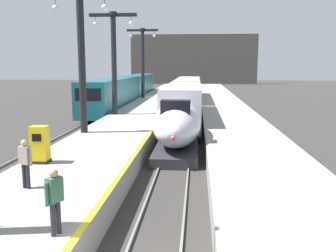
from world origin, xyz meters
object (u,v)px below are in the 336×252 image
station_column_mid (81,48)px  passenger_mid_platform (25,160)px  station_column_distant (143,56)px  passenger_near_edge (55,196)px  station_column_far (114,53)px  ticket_machine_yellow (40,146)px  highspeed_train_main (185,99)px  regional_train_adjacent (127,89)px

station_column_mid → passenger_mid_platform: bearing=-83.2°
station_column_distant → passenger_near_edge: 40.55m
station_column_distant → passenger_mid_platform: size_ratio=5.24×
passenger_mid_platform → station_column_mid: bearing=96.8°
station_column_far → passenger_mid_platform: size_ratio=5.06×
ticket_machine_yellow → station_column_mid: bearing=92.7°
highspeed_train_main → passenger_mid_platform: size_ratio=23.13×
highspeed_train_main → station_column_far: (-5.90, -5.33, 4.32)m
station_column_far → station_column_mid: bearing=-90.0°
station_column_distant → passenger_mid_platform: station_column_distant is taller
passenger_near_edge → ticket_machine_yellow: size_ratio=1.06×
station_column_distant → highspeed_train_main: bearing=-63.1°
ticket_machine_yellow → station_column_far: bearing=91.2°
station_column_far → ticket_machine_yellow: bearing=-88.8°
station_column_distant → passenger_near_edge: bearing=-84.9°
station_column_far → station_column_distant: station_column_distant is taller
passenger_near_edge → passenger_mid_platform: (-2.33, 3.40, 0.00)m
station_column_mid → passenger_mid_platform: 11.69m
station_column_mid → station_column_far: 8.97m
station_column_mid → passenger_near_edge: (3.62, -14.24, -4.18)m
highspeed_train_main → ticket_machine_yellow: 22.48m
station_column_mid → regional_train_adjacent: bearing=94.7°
regional_train_adjacent → station_column_distant: (2.20, -0.73, 4.27)m
station_column_distant → regional_train_adjacent: bearing=161.7°
station_column_distant → passenger_near_edge: station_column_distant is taller
highspeed_train_main → passenger_near_edge: size_ratio=23.13×
station_column_distant → passenger_mid_platform: 37.03m
passenger_near_edge → highspeed_train_main: bearing=85.4°
regional_train_adjacent → station_column_far: 18.27m
station_column_mid → ticket_machine_yellow: bearing=-87.3°
ticket_machine_yellow → station_column_distant: bearing=90.6°
station_column_mid → station_column_distant: 25.91m
highspeed_train_main → station_column_far: bearing=-137.9°
highspeed_train_main → passenger_near_edge: highspeed_train_main is taller
station_column_far → station_column_distant: (0.00, 16.94, 0.16)m
regional_train_adjacent → passenger_mid_platform: (3.48, -37.48, -0.09)m
regional_train_adjacent → passenger_mid_platform: bearing=-84.7°
station_column_far → passenger_mid_platform: bearing=-86.3°
station_column_far → station_column_distant: bearing=90.0°
regional_train_adjacent → station_column_far: size_ratio=4.28×
regional_train_adjacent → passenger_near_edge: size_ratio=21.66×
passenger_near_edge → station_column_far: bearing=98.9°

